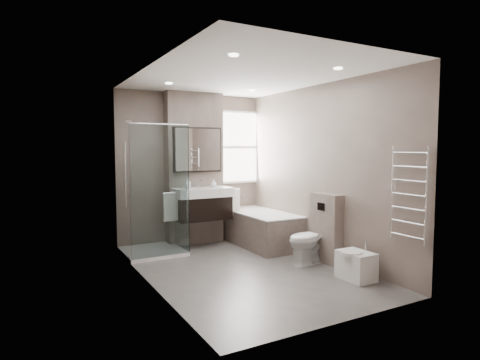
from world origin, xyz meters
TOP-DOWN VIEW (x-y plane):
  - room at (0.00, 0.00)m, footprint 2.70×3.90m
  - vanity_pier at (0.00, 1.77)m, footprint 1.00×0.25m
  - vanity at (0.00, 1.43)m, footprint 0.95×0.47m
  - mirror_cabinet at (0.00, 1.61)m, footprint 0.86×0.08m
  - towel_left at (-0.56, 1.40)m, footprint 0.24×0.06m
  - towel_right at (0.56, 1.40)m, footprint 0.24×0.06m
  - shower_enclosure at (-0.75, 1.35)m, footprint 0.90×0.90m
  - bathtub at (0.92, 1.10)m, footprint 0.75×1.60m
  - window at (0.90, 1.88)m, footprint 0.98×0.06m
  - toilet at (0.97, -0.18)m, footprint 0.74×0.48m
  - cistern_box at (1.21, -0.25)m, footprint 0.19×0.55m
  - bidet at (1.01, -1.04)m, footprint 0.39×0.44m
  - towel_radiator at (1.25, -1.60)m, footprint 0.03×0.49m
  - soap_bottle_a at (-0.23, 1.49)m, footprint 0.08×0.08m
  - soap_bottle_b at (0.22, 1.46)m, footprint 0.10×0.10m

SIDE VIEW (x-z plane):
  - bidet at x=1.01m, z-range -0.05..0.42m
  - bathtub at x=0.92m, z-range 0.03..0.60m
  - toilet at x=0.97m, z-range 0.00..0.71m
  - shower_enclosure at x=-0.75m, z-range -0.51..1.49m
  - cistern_box at x=1.21m, z-range 0.00..1.00m
  - towel_left at x=-0.56m, z-range 0.50..0.94m
  - towel_right at x=0.56m, z-range 0.50..0.94m
  - vanity at x=0.00m, z-range 0.41..1.07m
  - soap_bottle_b at x=0.22m, z-range 1.00..1.13m
  - soap_bottle_a at x=-0.23m, z-range 1.00..1.17m
  - towel_radiator at x=1.25m, z-range 0.57..1.67m
  - room at x=0.00m, z-range -0.05..2.65m
  - vanity_pier at x=0.00m, z-range 0.00..2.60m
  - mirror_cabinet at x=0.00m, z-range 1.25..2.01m
  - window at x=0.90m, z-range 1.01..2.34m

